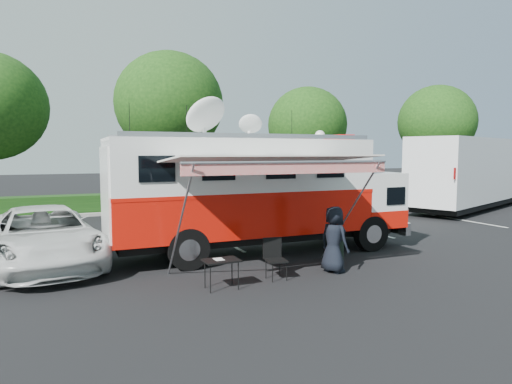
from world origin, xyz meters
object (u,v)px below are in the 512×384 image
folding_table (221,261)px  trash_bin (336,251)px  command_truck (260,191)px  semi_trailer (476,172)px  white_suv (45,266)px

folding_table → trash_bin: size_ratio=1.13×
command_truck → semi_trailer: bearing=19.8°
folding_table → command_truck: bearing=53.1°
white_suv → semi_trailer: bearing=4.8°
command_truck → white_suv: 6.60m
trash_bin → semi_trailer: bearing=28.6°
folding_table → trash_bin: (3.78, 0.99, -0.27)m
command_truck → white_suv: size_ratio=1.60×
folding_table → trash_bin: 3.92m
folding_table → white_suv: bearing=133.9°
white_suv → command_truck: bearing=-15.6°
white_suv → folding_table: (3.87, -4.02, 0.65)m
command_truck → folding_table: command_truck is taller
white_suv → folding_table: 5.62m
folding_table → trash_bin: bearing=14.6°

